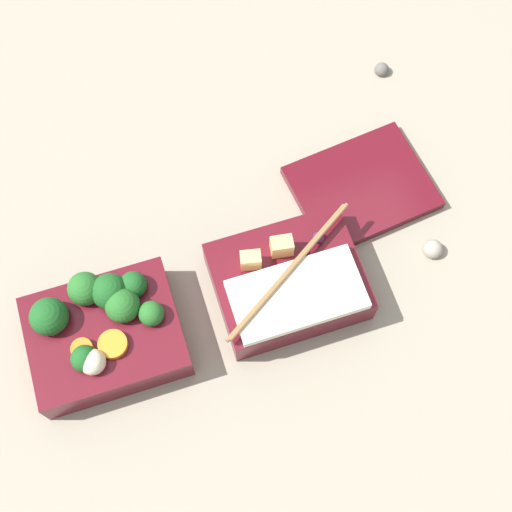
# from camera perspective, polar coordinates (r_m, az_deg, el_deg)

# --- Properties ---
(ground_plane) EXTENTS (3.00, 3.00, 0.00)m
(ground_plane) POSITION_cam_1_polar(r_m,az_deg,el_deg) (0.87, -4.31, -4.68)
(ground_plane) COLOR gray
(bento_tray_vegetable) EXTENTS (0.17, 0.14, 0.08)m
(bento_tray_vegetable) POSITION_cam_1_polar(r_m,az_deg,el_deg) (0.84, -12.10, -5.68)
(bento_tray_vegetable) COLOR #510F19
(bento_tray_vegetable) RESTS_ON ground_plane
(bento_tray_rice) EXTENTS (0.19, 0.14, 0.07)m
(bento_tray_rice) POSITION_cam_1_polar(r_m,az_deg,el_deg) (0.85, 2.61, -2.10)
(bento_tray_rice) COLOR #510F19
(bento_tray_rice) RESTS_ON ground_plane
(bento_lid) EXTENTS (0.18, 0.15, 0.01)m
(bento_lid) POSITION_cam_1_polar(r_m,az_deg,el_deg) (0.93, 8.44, 5.44)
(bento_lid) COLOR #510F19
(bento_lid) RESTS_ON ground_plane
(pebble_0) EXTENTS (0.02, 0.02, 0.02)m
(pebble_0) POSITION_cam_1_polar(r_m,az_deg,el_deg) (1.04, 10.03, 14.46)
(pebble_0) COLOR #595651
(pebble_0) RESTS_ON ground_plane
(pebble_1) EXTENTS (0.02, 0.02, 0.02)m
(pebble_1) POSITION_cam_1_polar(r_m,az_deg,el_deg) (0.91, 13.97, 0.53)
(pebble_1) COLOR gray
(pebble_1) RESTS_ON ground_plane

